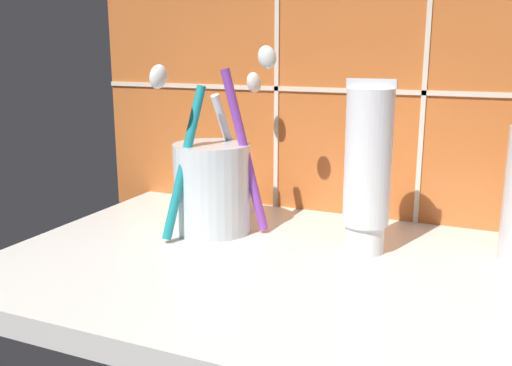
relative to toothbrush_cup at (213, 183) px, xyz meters
The scene contains 4 objects.
sink_counter 18.70cm from the toothbrush_cup, 17.93° to the right, with size 64.35×34.03×2.00cm, color silver.
tile_wall_backsplash 24.77cm from the toothbrush_cup, 34.99° to the left, with size 74.35×1.72×41.44cm.
toothbrush_cup is the anchor object (origin of this frame).
toothpaste_tube 15.75cm from the toothbrush_cup, ahead, with size 4.34×4.13×15.62cm.
Camera 1 is at (9.44, -43.74, 20.13)cm, focal length 40.00 mm.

